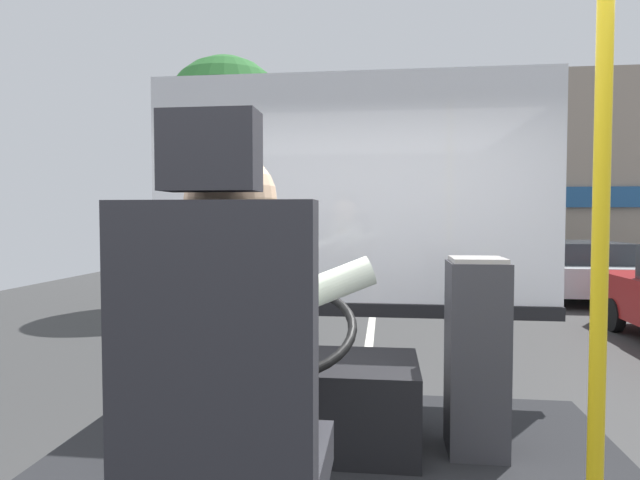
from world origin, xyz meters
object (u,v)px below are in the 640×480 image
object	(u,v)px
handrail_pole	(601,222)
parked_car_charcoal	(489,242)
fare_box	(476,355)
parked_car_silver	(577,269)
driver_seat	(226,424)
steering_console	(300,398)
parked_car_white	(515,250)
bus_driver	(237,340)

from	to	relation	value
handrail_pole	parked_car_charcoal	bearing A→B (deg)	80.12
handrail_pole	fare_box	xyz separation A→B (m)	(-0.16, 0.96, -0.62)
parked_car_silver	fare_box	bearing A→B (deg)	-110.84
driver_seat	fare_box	xyz separation A→B (m)	(0.81, 1.21, -0.11)
steering_console	parked_car_white	world-z (taller)	steering_console
fare_box	parked_car_silver	bearing A→B (deg)	69.16
handrail_pole	parked_car_silver	bearing A→B (deg)	71.61
bus_driver	parked_car_silver	distance (m)	12.04
driver_seat	fare_box	size ratio (longest dim) A/B	1.47
fare_box	parked_car_silver	size ratio (longest dim) A/B	0.23
parked_car_silver	parked_car_charcoal	xyz separation A→B (m)	(0.26, 11.43, 0.04)
bus_driver	fare_box	world-z (taller)	bus_driver
fare_box	parked_car_silver	distance (m)	10.69
handrail_pole	parked_car_white	world-z (taller)	handrail_pole
bus_driver	parked_car_white	distance (m)	18.02
steering_console	parked_car_silver	size ratio (longest dim) A/B	0.29
fare_box	parked_car_silver	xyz separation A→B (m)	(3.80, 9.98, -0.52)
fare_box	parked_car_charcoal	world-z (taller)	fare_box
bus_driver	parked_car_white	size ratio (longest dim) A/B	0.20
handrail_pole	fare_box	world-z (taller)	handrail_pole
driver_seat	parked_car_silver	bearing A→B (deg)	67.63
parked_car_white	parked_car_silver	bearing A→B (deg)	-91.11
driver_seat	parked_car_charcoal	size ratio (longest dim) A/B	0.33
parked_car_white	parked_car_charcoal	world-z (taller)	parked_car_charcoal
driver_seat	parked_car_white	distance (m)	18.12
fare_box	parked_car_white	size ratio (longest dim) A/B	0.22
parked_car_charcoal	handrail_pole	bearing A→B (deg)	-99.88
fare_box	bus_driver	bearing A→B (deg)	-126.15
driver_seat	parked_car_charcoal	world-z (taller)	driver_seat
bus_driver	parked_car_white	xyz separation A→B (m)	(4.73, 17.37, -0.80)
bus_driver	steering_console	size ratio (longest dim) A/B	0.72
driver_seat	bus_driver	size ratio (longest dim) A/B	1.67
bus_driver	fare_box	distance (m)	1.40
bus_driver	driver_seat	bearing A→B (deg)	-90.00
handrail_pole	parked_car_white	bearing A→B (deg)	77.69
bus_driver	parked_car_silver	bearing A→B (deg)	67.43
handrail_pole	fare_box	bearing A→B (deg)	99.56
bus_driver	parked_car_charcoal	xyz separation A→B (m)	(4.87, 22.52, -0.78)
driver_seat	bus_driver	xyz separation A→B (m)	(0.00, 0.11, 0.19)
driver_seat	steering_console	bearing A→B (deg)	90.00
driver_seat	steering_console	size ratio (longest dim) A/B	1.19
driver_seat	steering_console	world-z (taller)	driver_seat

